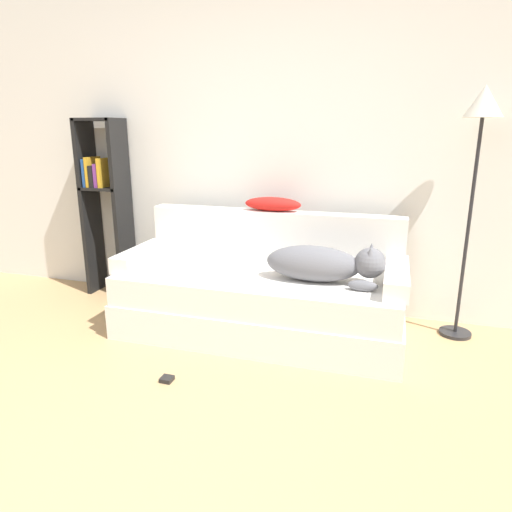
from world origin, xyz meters
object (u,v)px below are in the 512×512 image
(dog, at_px, (324,264))
(power_adapter, at_px, (167,379))
(floor_lamp, at_px, (480,132))
(throw_pillow, at_px, (273,204))
(couch, at_px, (260,303))
(bookshelf, at_px, (105,197))
(laptop, at_px, (235,271))

(dog, bearing_deg, power_adapter, -136.07)
(floor_lamp, bearing_deg, throw_pillow, 180.00)
(throw_pillow, distance_m, power_adapter, 1.50)
(couch, height_order, power_adapter, couch)
(floor_lamp, bearing_deg, couch, -164.93)
(dog, height_order, power_adapter, dog)
(bookshelf, height_order, power_adapter, bookshelf)
(throw_pillow, height_order, floor_lamp, floor_lamp)
(bookshelf, distance_m, floor_lamp, 2.94)
(dog, xyz_separation_m, power_adapter, (-0.78, -0.75, -0.56))
(throw_pillow, xyz_separation_m, bookshelf, (-1.52, 0.07, -0.02))
(couch, distance_m, throw_pillow, 0.76)
(dog, xyz_separation_m, laptop, (-0.63, 0.02, -0.12))
(couch, xyz_separation_m, floor_lamp, (1.36, 0.37, 1.19))
(throw_pillow, distance_m, floor_lamp, 1.46)
(laptop, relative_size, floor_lamp, 0.20)
(bookshelf, relative_size, floor_lamp, 0.90)
(floor_lamp, relative_size, power_adapter, 24.21)
(floor_lamp, distance_m, power_adapter, 2.49)
(couch, distance_m, laptop, 0.30)
(couch, bearing_deg, dog, -7.00)
(floor_lamp, bearing_deg, laptop, -165.33)
(dog, height_order, floor_lamp, floor_lamp)
(bookshelf, bearing_deg, laptop, -19.30)
(dog, height_order, laptop, dog)
(throw_pillow, relative_size, floor_lamp, 0.26)
(laptop, xyz_separation_m, power_adapter, (-0.16, -0.77, -0.45))
(couch, relative_size, laptop, 5.85)
(couch, xyz_separation_m, throw_pillow, (-0.01, 0.37, 0.66))
(laptop, height_order, throw_pillow, throw_pillow)
(power_adapter, bearing_deg, couch, 67.83)
(bookshelf, bearing_deg, floor_lamp, -1.46)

